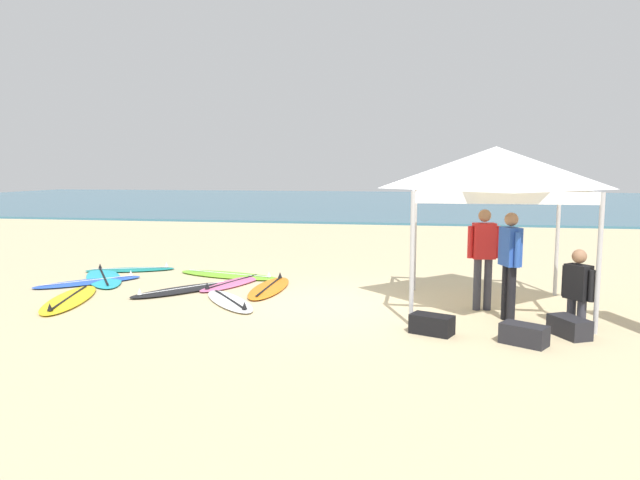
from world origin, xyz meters
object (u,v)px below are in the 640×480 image
at_px(surfboard_blue, 89,282).
at_px(gear_bag_near_tent, 569,327).
at_px(surfboard_pink, 233,283).
at_px(person_blue, 510,259).
at_px(gear_bag_on_sand, 432,324).
at_px(surfboard_yellow, 69,299).
at_px(person_black, 578,286).
at_px(canopy_tent, 495,168).
at_px(surfboard_orange, 269,288).
at_px(surfboard_lime, 229,275).
at_px(surfboard_white, 230,301).
at_px(person_red, 484,252).
at_px(surfboard_cyan, 104,278).
at_px(surfboard_black, 183,290).
at_px(surfboard_teal, 131,270).
at_px(gear_bag_by_pole, 524,335).

height_order(surfboard_blue, gear_bag_near_tent, gear_bag_near_tent).
xyz_separation_m(surfboard_pink, person_blue, (5.20, -2.00, 0.95)).
distance_m(surfboard_blue, gear_bag_on_sand, 7.45).
distance_m(surfboard_yellow, person_black, 8.59).
xyz_separation_m(canopy_tent, gear_bag_on_sand, (-1.01, -1.74, -2.25)).
bearing_deg(surfboard_orange, surfboard_lime, 136.25).
bearing_deg(surfboard_lime, canopy_tent, -21.10).
bearing_deg(surfboard_white, person_red, 3.55).
bearing_deg(surfboard_blue, surfboard_pink, 7.81).
xyz_separation_m(surfboard_cyan, gear_bag_on_sand, (6.97, -3.04, 0.10)).
relative_size(surfboard_black, surfboard_yellow, 0.84).
bearing_deg(gear_bag_near_tent, surfboard_lime, 150.17).
bearing_deg(person_red, canopy_tent, 35.18).
xyz_separation_m(surfboard_orange, gear_bag_on_sand, (3.13, -2.62, 0.10)).
bearing_deg(surfboard_white, surfboard_teal, 140.79).
distance_m(surfboard_teal, gear_bag_near_tent, 9.64).
xyz_separation_m(person_blue, gear_bag_near_tent, (0.74, -0.76, -0.85)).
height_order(surfboard_blue, gear_bag_by_pole, gear_bag_by_pole).
distance_m(surfboard_black, gear_bag_near_tent, 6.96).
distance_m(canopy_tent, surfboard_cyan, 8.42).
height_order(surfboard_teal, surfboard_lime, same).
bearing_deg(person_blue, canopy_tent, 102.55).
bearing_deg(surfboard_cyan, gear_bag_near_tent, -17.73).
bearing_deg(surfboard_lime, surfboard_cyan, -163.25).
bearing_deg(surfboard_teal, surfboard_yellow, -81.72).
distance_m(person_red, gear_bag_by_pole, 2.15).
bearing_deg(surfboard_white, person_blue, -4.83).
distance_m(surfboard_teal, surfboard_yellow, 3.13).
distance_m(surfboard_black, surfboard_white, 1.46).
bearing_deg(surfboard_yellow, surfboard_orange, 26.28).
height_order(surfboard_orange, surfboard_black, same).
relative_size(person_red, gear_bag_on_sand, 2.85).
bearing_deg(gear_bag_on_sand, person_red, 62.22).
height_order(canopy_tent, person_blue, canopy_tent).
xyz_separation_m(surfboard_black, person_black, (6.88, -1.48, 0.62)).
distance_m(surfboard_yellow, person_blue, 7.68).
height_order(person_blue, gear_bag_near_tent, person_blue).
relative_size(canopy_tent, gear_bag_by_pole, 4.60).
bearing_deg(surfboard_teal, surfboard_pink, -21.62).
relative_size(canopy_tent, person_red, 1.62).
relative_size(surfboard_yellow, person_black, 2.09).
xyz_separation_m(surfboard_teal, person_black, (9.01, -3.43, 0.62)).
bearing_deg(surfboard_lime, surfboard_teal, 173.76).
height_order(surfboard_black, surfboard_white, same).
bearing_deg(surfboard_yellow, gear_bag_on_sand, -8.76).
distance_m(canopy_tent, person_black, 2.32).
bearing_deg(surfboard_white, gear_bag_by_pole, -19.29).
xyz_separation_m(canopy_tent, person_red, (-0.16, -0.11, -1.40)).
xyz_separation_m(canopy_tent, surfboard_yellow, (-7.45, -0.75, -2.35)).
bearing_deg(person_black, surfboard_pink, 159.53).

